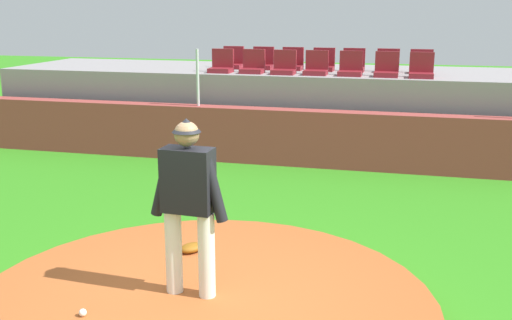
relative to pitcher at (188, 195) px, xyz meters
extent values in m
plane|color=#30861A|center=(0.15, -0.11, -1.28)|extent=(60.00, 60.00, 0.00)
cylinder|color=#A65326|center=(0.15, -0.11, -1.17)|extent=(4.73, 4.73, 0.23)
cylinder|color=silver|center=(-0.18, 0.01, -0.61)|extent=(0.17, 0.17, 0.89)
cylinder|color=silver|center=(0.18, -0.01, -0.61)|extent=(0.17, 0.17, 0.89)
cube|color=black|center=(0.00, 0.00, 0.15)|extent=(0.51, 0.29, 0.64)
cylinder|color=black|center=(-0.26, 0.01, 0.11)|extent=(0.30, 0.13, 0.72)
cylinder|color=black|center=(0.26, -0.01, 0.11)|extent=(0.29, 0.13, 0.72)
sphere|color=#8C6647|center=(0.00, 0.00, 0.61)|extent=(0.25, 0.25, 0.25)
cone|color=black|center=(0.00, 0.00, 0.70)|extent=(0.30, 0.30, 0.13)
sphere|color=white|center=(-0.83, -0.70, -1.02)|extent=(0.07, 0.07, 0.07)
ellipsoid|color=#8C5313|center=(-0.37, 1.02, -1.00)|extent=(0.34, 0.36, 0.11)
cube|color=#9B3D39|center=(0.15, 6.29, -0.72)|extent=(16.06, 0.40, 1.12)
cylinder|color=silver|center=(-2.13, 6.29, 0.41)|extent=(0.06, 0.06, 1.15)
cube|color=gray|center=(0.15, 8.35, -0.43)|extent=(14.57, 3.10, 1.71)
cube|color=maroon|center=(-1.94, 7.24, 0.47)|extent=(0.48, 0.44, 0.10)
cube|color=maroon|center=(-1.94, 7.42, 0.72)|extent=(0.48, 0.08, 0.40)
cube|color=maroon|center=(-1.24, 7.27, 0.47)|extent=(0.48, 0.44, 0.10)
cube|color=maroon|center=(-1.24, 7.45, 0.72)|extent=(0.48, 0.08, 0.40)
cube|color=maroon|center=(-0.55, 7.23, 0.47)|extent=(0.48, 0.44, 0.10)
cube|color=maroon|center=(-0.55, 7.41, 0.72)|extent=(0.48, 0.08, 0.40)
cube|color=maroon|center=(0.13, 7.27, 0.47)|extent=(0.48, 0.44, 0.10)
cube|color=maroon|center=(0.13, 7.45, 0.72)|extent=(0.48, 0.08, 0.40)
cube|color=maroon|center=(0.85, 7.27, 0.47)|extent=(0.48, 0.44, 0.10)
cube|color=maroon|center=(0.85, 7.45, 0.72)|extent=(0.48, 0.08, 0.40)
cube|color=maroon|center=(1.58, 7.26, 0.47)|extent=(0.48, 0.44, 0.10)
cube|color=maroon|center=(1.58, 7.44, 0.72)|extent=(0.48, 0.08, 0.40)
cube|color=maroon|center=(2.27, 7.23, 0.47)|extent=(0.48, 0.44, 0.10)
cube|color=maroon|center=(2.27, 7.41, 0.72)|extent=(0.48, 0.08, 0.40)
cube|color=maroon|center=(-1.96, 8.17, 0.47)|extent=(0.48, 0.44, 0.10)
cube|color=maroon|center=(-1.96, 8.35, 0.72)|extent=(0.48, 0.08, 0.40)
cube|color=maroon|center=(-1.24, 8.17, 0.47)|extent=(0.48, 0.44, 0.10)
cube|color=maroon|center=(-1.24, 8.35, 0.72)|extent=(0.48, 0.08, 0.40)
cube|color=maroon|center=(-0.55, 8.17, 0.47)|extent=(0.48, 0.44, 0.10)
cube|color=maroon|center=(-0.55, 8.35, 0.72)|extent=(0.48, 0.08, 0.40)
cube|color=maroon|center=(0.16, 8.13, 0.47)|extent=(0.48, 0.44, 0.10)
cube|color=maroon|center=(0.16, 8.31, 0.72)|extent=(0.48, 0.08, 0.40)
cube|color=maroon|center=(0.83, 8.16, 0.47)|extent=(0.48, 0.44, 0.10)
cube|color=maroon|center=(0.83, 8.34, 0.72)|extent=(0.48, 0.08, 0.40)
cube|color=maroon|center=(1.57, 8.17, 0.47)|extent=(0.48, 0.44, 0.10)
cube|color=maroon|center=(1.57, 8.35, 0.72)|extent=(0.48, 0.08, 0.40)
cube|color=maroon|center=(2.27, 8.13, 0.47)|extent=(0.48, 0.44, 0.10)
cube|color=maroon|center=(2.27, 8.31, 0.72)|extent=(0.48, 0.08, 0.40)
camera|label=1|loc=(2.04, -5.34, 1.78)|focal=42.43mm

